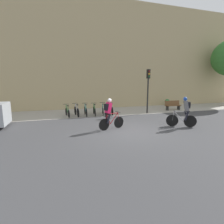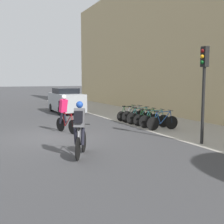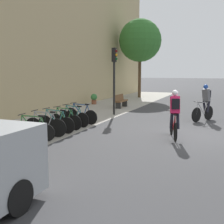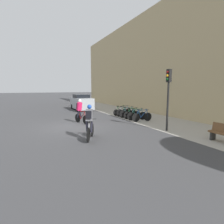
{
  "view_description": "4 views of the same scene",
  "coord_description": "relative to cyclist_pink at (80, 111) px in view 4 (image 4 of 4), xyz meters",
  "views": [
    {
      "loc": [
        -3.5,
        -8.45,
        2.68
      ],
      "look_at": [
        -0.36,
        1.84,
        0.81
      ],
      "focal_mm": 28.0,
      "sensor_mm": 36.0,
      "label": 1
    },
    {
      "loc": [
        11.93,
        -2.78,
        2.46
      ],
      "look_at": [
        1.99,
        1.91,
        1.2
      ],
      "focal_mm": 45.0,
      "sensor_mm": 36.0,
      "label": 2
    },
    {
      "loc": [
        -10.83,
        -0.89,
        2.41
      ],
      "look_at": [
        -0.11,
        3.47,
        0.75
      ],
      "focal_mm": 45.0,
      "sensor_mm": 36.0,
      "label": 3
    },
    {
      "loc": [
        11.76,
        -2.68,
        2.59
      ],
      "look_at": [
        0.44,
        2.79,
        0.88
      ],
      "focal_mm": 28.0,
      "sensor_mm": 36.0,
      "label": 4
    }
  ],
  "objects": [
    {
      "name": "building_facade",
      "position": [
        0.84,
        8.53,
        4.39
      ],
      "size": [
        44.0,
        0.6,
        10.68
      ],
      "primitive_type": "cube",
      "color": "tan",
      "rests_on": "ground"
    },
    {
      "name": "cyclist_pink",
      "position": [
        0.0,
        0.0,
        0.0
      ],
      "size": [
        1.61,
        0.64,
        1.77
      ],
      "color": "black",
      "rests_on": "ground"
    },
    {
      "name": "kerb_strip",
      "position": [
        0.84,
        5.98,
        -0.94
      ],
      "size": [
        44.0,
        4.5,
        0.01
      ],
      "primitive_type": "cube",
      "color": "#A39E93",
      "rests_on": "ground"
    },
    {
      "name": "parked_bike_4",
      "position": [
        0.76,
        4.54,
        -0.55
      ],
      "size": [
        0.5,
        1.67,
        0.96
      ],
      "color": "black",
      "rests_on": "ground"
    },
    {
      "name": "traffic_light_pole",
      "position": [
        4.62,
        4.14,
        1.62
      ],
      "size": [
        0.26,
        0.3,
        3.71
      ],
      "color": "black",
      "rests_on": "ground"
    },
    {
      "name": "parked_bike_0",
      "position": [
        -2.07,
        4.54,
        -0.57
      ],
      "size": [
        0.46,
        1.63,
        0.94
      ],
      "color": "black",
      "rests_on": "ground"
    },
    {
      "name": "parked_car",
      "position": [
        -7.79,
        2.33,
        -0.05
      ],
      "size": [
        4.3,
        1.84,
        1.85
      ],
      "color": "#9EA3A8",
      "rests_on": "ground"
    },
    {
      "name": "cyclist_grey",
      "position": [
        4.44,
        -0.74,
        -0.0
      ],
      "size": [
        1.53,
        0.9,
        1.8
      ],
      "color": "black",
      "rests_on": "ground"
    },
    {
      "name": "parked_bike_2",
      "position": [
        -0.66,
        4.54,
        -0.55
      ],
      "size": [
        0.46,
        1.73,
        0.97
      ],
      "color": "black",
      "rests_on": "ground"
    },
    {
      "name": "parked_bike_1",
      "position": [
        -1.37,
        4.54,
        -0.54
      ],
      "size": [
        0.46,
        1.71,
        0.98
      ],
      "color": "black",
      "rests_on": "ground"
    },
    {
      "name": "parked_bike_3",
      "position": [
        0.05,
        4.54,
        -0.56
      ],
      "size": [
        0.46,
        1.62,
        0.95
      ],
      "color": "black",
      "rests_on": "ground"
    },
    {
      "name": "parked_bike_5",
      "position": [
        1.47,
        4.54,
        -0.54
      ],
      "size": [
        0.46,
        1.71,
        0.97
      ],
      "color": "black",
      "rests_on": "ground"
    },
    {
      "name": "ground",
      "position": [
        0.84,
        -0.77,
        -0.95
      ],
      "size": [
        200.0,
        200.0,
        0.0
      ],
      "primitive_type": "plane",
      "color": "#3D3D3F"
    }
  ]
}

